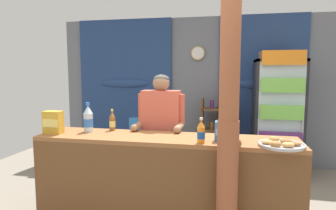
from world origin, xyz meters
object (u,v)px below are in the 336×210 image
soda_bottle_orange_soda (201,132)px  snack_box_choco_powder (53,122)px  drink_fridge (278,109)px  timber_post (228,126)px  shopkeeper (161,124)px  plastic_lawn_chair (144,142)px  soda_bottle_water (88,119)px  snack_box_biscuit (225,131)px  pastry_tray (281,144)px  stall_counter (163,176)px  soda_bottle_iced_tea (112,121)px  bottle_shelf_rack (215,132)px

soda_bottle_orange_soda → snack_box_choco_powder: (-1.55, 0.10, 0.02)m
drink_fridge → timber_post: bearing=-108.4°
soda_bottle_orange_soda → shopkeeper: bearing=129.1°
plastic_lawn_chair → soda_bottle_orange_soda: 2.07m
soda_bottle_water → snack_box_biscuit: soda_bottle_water is taller
pastry_tray → shopkeeper: bearing=152.5°
stall_counter → soda_bottle_orange_soda: 0.60m
drink_fridge → soda_bottle_iced_tea: bearing=-141.0°
pastry_tray → stall_counter: bearing=176.1°
shopkeeper → soda_bottle_orange_soda: bearing=-50.9°
soda_bottle_iced_tea → snack_box_choco_powder: bearing=-151.9°
soda_bottle_orange_soda → pastry_tray: 0.69m
stall_counter → soda_bottle_water: size_ratio=8.11×
stall_counter → soda_bottle_water: 1.01m
bottle_shelf_rack → drink_fridge: bearing=-12.6°
timber_post → pastry_tray: bearing=23.0°
soda_bottle_water → snack_box_biscuit: (1.45, -0.14, -0.04)m
drink_fridge → plastic_lawn_chair: 2.09m
timber_post → shopkeeper: timber_post is taller
bottle_shelf_rack → soda_bottle_water: (-1.27, -1.93, 0.47)m
plastic_lawn_chair → soda_bottle_water: 1.57m
stall_counter → shopkeeper: shopkeeper is taller
drink_fridge → snack_box_choco_powder: bearing=-143.1°
soda_bottle_water → plastic_lawn_chair: bearing=82.2°
soda_bottle_orange_soda → stall_counter: bearing=167.5°
bottle_shelf_rack → snack_box_choco_powder: (-1.58, -2.09, 0.45)m
plastic_lawn_chair → soda_bottle_orange_soda: bearing=-58.6°
stall_counter → snack_box_choco_powder: (-1.18, 0.01, 0.49)m
stall_counter → snack_box_choco_powder: bearing=179.3°
drink_fridge → snack_box_choco_powder: (-2.51, -1.88, 0.03)m
shopkeeper → soda_bottle_orange_soda: size_ratio=6.64×
soda_bottle_iced_tea → drink_fridge: bearing=39.0°
snack_box_choco_powder → timber_post: bearing=-8.8°
timber_post → bottle_shelf_rack: 2.44m
soda_bottle_water → pastry_tray: size_ratio=0.81×
shopkeeper → snack_box_choco_powder: size_ratio=6.52×
bottle_shelf_rack → soda_bottle_orange_soda: (-0.03, -2.19, 0.43)m
plastic_lawn_chair → soda_bottle_water: soda_bottle_water is taller
soda_bottle_orange_soda → snack_box_biscuit: 0.25m
timber_post → plastic_lawn_chair: timber_post is taller
plastic_lawn_chair → pastry_tray: bearing=-44.4°
drink_fridge → stall_counter: bearing=-125.1°
snack_box_biscuit → drink_fridge: bearing=68.1°
timber_post → plastic_lawn_chair: size_ratio=2.74×
timber_post → soda_bottle_water: bearing=163.4°
drink_fridge → soda_bottle_water: bearing=-141.9°
soda_bottle_iced_tea → timber_post: bearing=-24.2°
soda_bottle_water → snack_box_choco_powder: bearing=-152.4°
soda_bottle_orange_soda → pastry_tray: size_ratio=0.59×
plastic_lawn_chair → soda_bottle_water: bearing=-97.8°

